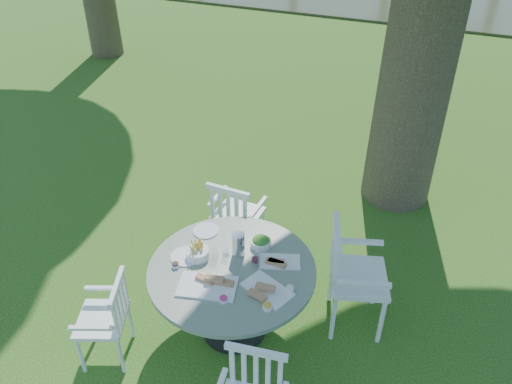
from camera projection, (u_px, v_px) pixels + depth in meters
ground at (248, 272)px, 4.97m from camera, size 140.00×140.00×0.00m
table at (232, 281)px, 4.07m from camera, size 1.35×1.35×0.73m
chair_ne at (348, 270)px, 4.15m from camera, size 0.61×0.63×1.01m
chair_nw at (234, 214)px, 4.91m from camera, size 0.47×0.44×0.89m
chair_sw at (111, 315)px, 3.91m from camera, size 0.50×0.52×0.80m
tableware at (230, 259)px, 4.01m from camera, size 1.10×0.89×0.21m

